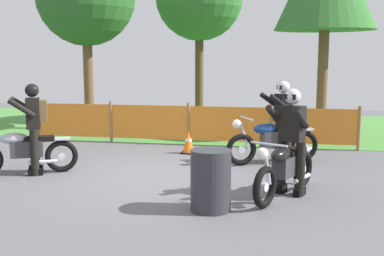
{
  "coord_description": "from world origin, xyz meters",
  "views": [
    {
      "loc": [
        2.26,
        -8.34,
        2.19
      ],
      "look_at": [
        0.68,
        0.07,
        0.9
      ],
      "focal_mm": 44.81,
      "sensor_mm": 36.0,
      "label": 1
    }
  ],
  "objects_px": {
    "rider_lead": "(34,123)",
    "traffic_cone": "(188,142)",
    "motorcycle_third": "(285,168)",
    "motorcycle_trailing": "(273,141)",
    "rider_third": "(292,135)",
    "spare_drum": "(211,180)",
    "motorcycle_lead": "(23,151)",
    "rider_trailing": "(282,119)"
  },
  "relations": [
    {
      "from": "motorcycle_third",
      "to": "rider_third",
      "type": "xyz_separation_m",
      "value": [
        0.09,
        0.2,
        0.49
      ]
    },
    {
      "from": "motorcycle_lead",
      "to": "spare_drum",
      "type": "bearing_deg",
      "value": 132.64
    },
    {
      "from": "traffic_cone",
      "to": "spare_drum",
      "type": "distance_m",
      "value": 4.08
    },
    {
      "from": "rider_third",
      "to": "spare_drum",
      "type": "bearing_deg",
      "value": -21.96
    },
    {
      "from": "motorcycle_lead",
      "to": "rider_trailing",
      "type": "distance_m",
      "value": 5.1
    },
    {
      "from": "motorcycle_trailing",
      "to": "spare_drum",
      "type": "xyz_separation_m",
      "value": [
        -0.8,
        -3.24,
        -0.03
      ]
    },
    {
      "from": "motorcycle_lead",
      "to": "traffic_cone",
      "type": "height_order",
      "value": "motorcycle_lead"
    },
    {
      "from": "motorcycle_trailing",
      "to": "motorcycle_third",
      "type": "relative_size",
      "value": 1.02
    },
    {
      "from": "motorcycle_trailing",
      "to": "rider_lead",
      "type": "bearing_deg",
      "value": -5.98
    },
    {
      "from": "motorcycle_lead",
      "to": "traffic_cone",
      "type": "bearing_deg",
      "value": -163.02
    },
    {
      "from": "motorcycle_trailing",
      "to": "rider_trailing",
      "type": "distance_m",
      "value": 0.49
    },
    {
      "from": "rider_trailing",
      "to": "spare_drum",
      "type": "xyz_separation_m",
      "value": [
        -0.98,
        -3.34,
        -0.48
      ]
    },
    {
      "from": "rider_lead",
      "to": "rider_third",
      "type": "bearing_deg",
      "value": 147.77
    },
    {
      "from": "motorcycle_lead",
      "to": "motorcycle_third",
      "type": "xyz_separation_m",
      "value": [
        4.78,
        -0.59,
        0.01
      ]
    },
    {
      "from": "motorcycle_trailing",
      "to": "rider_third",
      "type": "distance_m",
      "value": 2.27
    },
    {
      "from": "rider_lead",
      "to": "traffic_cone",
      "type": "xyz_separation_m",
      "value": [
        2.45,
        2.39,
        -0.69
      ]
    },
    {
      "from": "rider_lead",
      "to": "motorcycle_lead",
      "type": "bearing_deg",
      "value": 0.51
    },
    {
      "from": "motorcycle_third",
      "to": "rider_trailing",
      "type": "relative_size",
      "value": 1.09
    },
    {
      "from": "motorcycle_third",
      "to": "rider_third",
      "type": "distance_m",
      "value": 0.54
    },
    {
      "from": "motorcycle_third",
      "to": "rider_trailing",
      "type": "bearing_deg",
      "value": -153.15
    },
    {
      "from": "rider_trailing",
      "to": "traffic_cone",
      "type": "distance_m",
      "value": 2.25
    },
    {
      "from": "motorcycle_lead",
      "to": "rider_trailing",
      "type": "xyz_separation_m",
      "value": [
        4.71,
        1.9,
        0.47
      ]
    },
    {
      "from": "motorcycle_third",
      "to": "rider_third",
      "type": "relative_size",
      "value": 1.09
    },
    {
      "from": "rider_lead",
      "to": "traffic_cone",
      "type": "bearing_deg",
      "value": -162.01
    },
    {
      "from": "motorcycle_trailing",
      "to": "motorcycle_third",
      "type": "bearing_deg",
      "value": 68.38
    },
    {
      "from": "motorcycle_third",
      "to": "motorcycle_lead",
      "type": "bearing_deg",
      "value": -71.7
    },
    {
      "from": "motorcycle_third",
      "to": "rider_third",
      "type": "bearing_deg",
      "value": -179.49
    },
    {
      "from": "rider_third",
      "to": "motorcycle_lead",
      "type": "bearing_deg",
      "value": -69.28
    },
    {
      "from": "motorcycle_lead",
      "to": "rider_third",
      "type": "relative_size",
      "value": 1.06
    },
    {
      "from": "motorcycle_third",
      "to": "spare_drum",
      "type": "bearing_deg",
      "value": -25.48
    },
    {
      "from": "motorcycle_third",
      "to": "spare_drum",
      "type": "relative_size",
      "value": 2.1
    },
    {
      "from": "rider_third",
      "to": "traffic_cone",
      "type": "distance_m",
      "value": 3.71
    },
    {
      "from": "motorcycle_trailing",
      "to": "spare_drum",
      "type": "relative_size",
      "value": 2.14
    },
    {
      "from": "rider_third",
      "to": "traffic_cone",
      "type": "bearing_deg",
      "value": -116.88
    },
    {
      "from": "rider_lead",
      "to": "motorcycle_third",
      "type": "bearing_deg",
      "value": 145.23
    },
    {
      "from": "spare_drum",
      "to": "traffic_cone",
      "type": "bearing_deg",
      "value": 105.61
    },
    {
      "from": "motorcycle_trailing",
      "to": "rider_trailing",
      "type": "bearing_deg",
      "value": -179.43
    },
    {
      "from": "traffic_cone",
      "to": "motorcycle_lead",
      "type": "bearing_deg",
      "value": -136.74
    },
    {
      "from": "motorcycle_lead",
      "to": "rider_lead",
      "type": "height_order",
      "value": "rider_lead"
    },
    {
      "from": "motorcycle_lead",
      "to": "motorcycle_trailing",
      "type": "distance_m",
      "value": 4.88
    },
    {
      "from": "rider_lead",
      "to": "spare_drum",
      "type": "distance_m",
      "value": 3.9
    },
    {
      "from": "motorcycle_third",
      "to": "rider_lead",
      "type": "bearing_deg",
      "value": -73.16
    }
  ]
}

